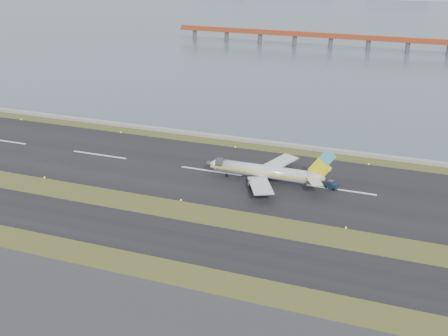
{
  "coord_description": "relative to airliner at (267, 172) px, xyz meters",
  "views": [
    {
      "loc": [
        59.68,
        -118.5,
        67.08
      ],
      "look_at": [
        7.21,
        22.0,
        5.24
      ],
      "focal_mm": 45.0,
      "sensor_mm": 36.0,
      "label": 1
    }
  ],
  "objects": [
    {
      "name": "seawall",
      "position": [
        -18.44,
        32.36,
        -2.96
      ],
      "size": [
        1000.0,
        2.5,
        1.0
      ],
      "primitive_type": "cube",
      "color": "gray",
      "rests_on": "ground"
    },
    {
      "name": "taxiway_strip",
      "position": [
        -18.44,
        -39.64,
        -3.41
      ],
      "size": [
        1000.0,
        18.0,
        0.1
      ],
      "primitive_type": "cube",
      "color": "black",
      "rests_on": "ground"
    },
    {
      "name": "red_pier",
      "position": [
        1.56,
        222.36,
        3.82
      ],
      "size": [
        260.0,
        5.0,
        10.2
      ],
      "color": "#A13C1B",
      "rests_on": "ground"
    },
    {
      "name": "airliner",
      "position": [
        0.0,
        0.0,
        0.0
      ],
      "size": [
        38.52,
        32.89,
        12.8
      ],
      "color": "silver",
      "rests_on": "ground"
    },
    {
      "name": "runway_strip",
      "position": [
        -18.44,
        2.36,
        -3.41
      ],
      "size": [
        1000.0,
        45.0,
        0.1
      ],
      "primitive_type": "cube",
      "color": "black",
      "rests_on": "ground"
    },
    {
      "name": "ground",
      "position": [
        -18.44,
        -27.64,
        -3.46
      ],
      "size": [
        1000.0,
        1000.0,
        0.0
      ],
      "primitive_type": "plane",
      "color": "#334619",
      "rests_on": "ground"
    },
    {
      "name": "bay_water",
      "position": [
        -18.44,
        432.36,
        -3.46
      ],
      "size": [
        1400.0,
        800.0,
        1.3
      ],
      "primitive_type": "cube",
      "color": "#4B596B",
      "rests_on": "ground"
    },
    {
      "name": "pushback_tug",
      "position": [
        18.75,
        2.58,
        -2.32
      ],
      "size": [
        4.17,
        3.31,
        2.35
      ],
      "rotation": [
        0.0,
        0.0,
        -0.39
      ],
      "color": "#132135",
      "rests_on": "ground"
    }
  ]
}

